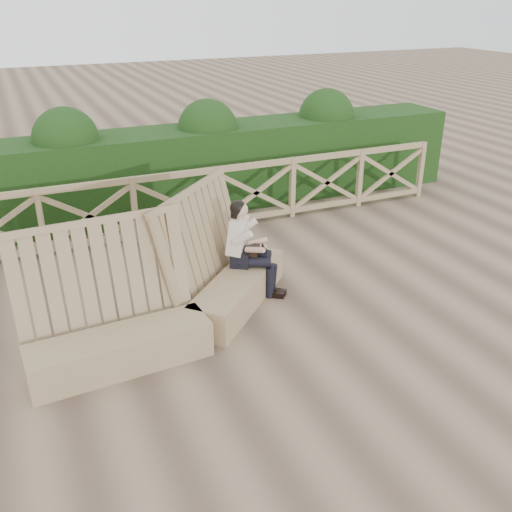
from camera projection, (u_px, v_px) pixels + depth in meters
name	position (u px, v px, depth m)	size (l,w,h in m)	color
ground	(265.00, 338.00, 6.78)	(60.00, 60.00, 0.00)	brown
bench	(179.00, 302.00, 6.78)	(3.56, 2.09, 1.55)	olive
woman	(246.00, 245.00, 7.52)	(0.80, 0.69, 1.32)	black
guardrail	(177.00, 204.00, 9.44)	(10.10, 0.09, 1.10)	#917754
hedge	(157.00, 173.00, 10.36)	(12.00, 1.20, 1.50)	black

